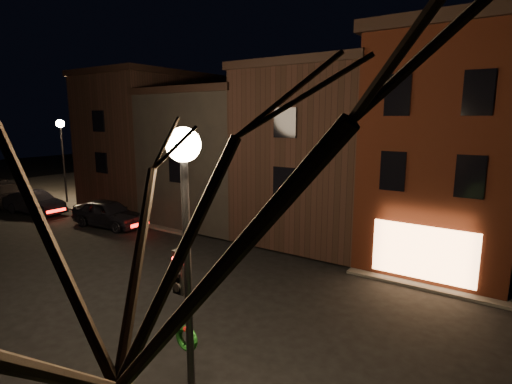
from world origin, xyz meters
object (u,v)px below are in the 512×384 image
street_lamp_near (186,208)px  parked_car_c (6,194)px  parked_car_a (108,213)px  street_lamp_far (61,138)px  bare_tree_right (102,178)px  traffic_signal (185,312)px  parked_car_b (34,203)px

street_lamp_near → parked_car_c: (-28.43, 9.18, -4.32)m
street_lamp_near → parked_car_a: (-16.50, 9.86, -4.32)m
street_lamp_far → bare_tree_right: (26.50, -14.70, 0.97)m
traffic_signal → bare_tree_right: 4.87m
street_lamp_near → traffic_signal: bearing=140.6°
street_lamp_near → street_lamp_far: size_ratio=1.00×
traffic_signal → parked_car_c: (-27.83, 8.69, -1.95)m
bare_tree_right → parked_car_c: bare_tree_right is taller
street_lamp_near → parked_car_b: 25.76m
bare_tree_right → traffic_signal: bearing=122.4°
traffic_signal → parked_car_a: size_ratio=0.81×
street_lamp_far → street_lamp_near: bearing=-25.8°
bare_tree_right → parked_car_b: size_ratio=1.74×
street_lamp_near → parked_car_c: street_lamp_near is taller
traffic_signal → parked_car_b: traffic_signal is taller
street_lamp_far → parked_car_c: bearing=-136.9°
street_lamp_far → bare_tree_right: bare_tree_right is taller
traffic_signal → parked_car_c: 29.22m
parked_car_b → parked_car_a: bearing=-89.8°
traffic_signal → parked_car_c: size_ratio=0.68×
street_lamp_far → parked_car_b: street_lamp_far is taller
street_lamp_near → parked_car_b: bearing=159.3°
street_lamp_far → bare_tree_right: 30.32m
street_lamp_near → traffic_signal: size_ratio=1.60×
parked_car_b → parked_car_c: bearing=80.4°
parked_car_b → parked_car_c: parked_car_c is taller
parked_car_a → street_lamp_near: bearing=-126.8°
parked_car_b → bare_tree_right: bearing=-121.4°
street_lamp_far → traffic_signal: street_lamp_far is taller
street_lamp_near → parked_car_c: bearing=162.1°
bare_tree_right → parked_car_a: (-17.80, 12.36, -5.29)m
street_lamp_far → parked_car_b: 5.63m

